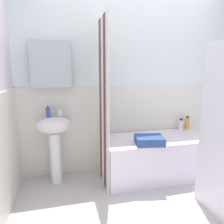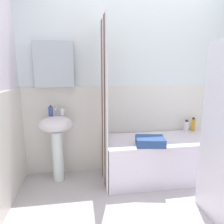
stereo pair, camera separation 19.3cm
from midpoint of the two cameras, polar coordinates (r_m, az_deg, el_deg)
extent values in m
cube|color=white|center=(2.97, 3.76, 7.21)|extent=(3.60, 0.05, 2.40)
cube|color=white|center=(3.04, 3.80, -4.20)|extent=(3.60, 0.02, 1.20)
cube|color=silver|center=(2.74, -18.33, 12.28)|extent=(0.48, 0.12, 0.56)
cylinder|color=white|center=(2.80, -17.06, -11.96)|extent=(0.14, 0.14, 0.65)
ellipsoid|color=white|center=(2.67, -17.60, -3.49)|extent=(0.44, 0.34, 0.20)
cylinder|color=silver|center=(2.74, -17.62, -0.44)|extent=(0.03, 0.03, 0.05)
cylinder|color=silver|center=(2.68, -17.76, 0.50)|extent=(0.02, 0.10, 0.02)
sphere|color=silver|center=(2.72, -17.73, 1.32)|extent=(0.03, 0.03, 0.03)
cylinder|color=#3450A2|center=(2.67, -19.06, -0.13)|extent=(0.05, 0.05, 0.11)
sphere|color=#22242D|center=(2.66, -19.15, 1.32)|extent=(0.02, 0.02, 0.02)
cylinder|color=white|center=(2.70, -16.00, -0.14)|extent=(0.06, 0.06, 0.08)
cube|color=white|center=(2.92, 10.10, -11.92)|extent=(1.42, 0.65, 0.54)
cube|color=white|center=(2.25, -3.67, 0.77)|extent=(0.01, 0.13, 2.00)
cube|color=brown|center=(2.38, -4.22, 1.33)|extent=(0.01, 0.13, 2.00)
cube|color=white|center=(2.51, -4.71, 1.83)|extent=(0.01, 0.13, 2.00)
cube|color=brown|center=(2.63, -5.15, 2.29)|extent=(0.01, 0.13, 2.00)
cube|color=white|center=(2.76, -5.55, 2.70)|extent=(0.01, 0.13, 2.00)
cylinder|color=orange|center=(3.30, 18.28, -3.00)|extent=(0.05, 0.05, 0.18)
cylinder|color=black|center=(3.27, 18.39, -1.29)|extent=(0.04, 0.04, 0.02)
cylinder|color=white|center=(3.21, 16.71, -3.50)|extent=(0.06, 0.06, 0.15)
cylinder|color=#1F232A|center=(3.19, 16.80, -1.96)|extent=(0.04, 0.04, 0.02)
cube|color=#304D8A|center=(2.55, 8.03, -7.65)|extent=(0.37, 0.32, 0.09)
camera|label=1|loc=(0.10, -92.31, -0.46)|focal=33.48mm
camera|label=2|loc=(0.10, 87.69, 0.46)|focal=33.48mm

